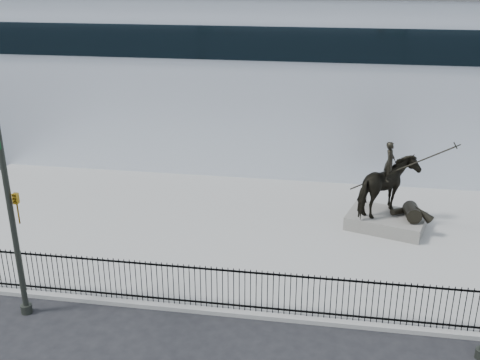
# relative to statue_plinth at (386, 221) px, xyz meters

# --- Properties ---
(ground) EXTENTS (120.00, 120.00, 0.00)m
(ground) POSITION_rel_statue_plinth_xyz_m (-4.92, -8.18, -0.44)
(ground) COLOR black
(ground) RESTS_ON ground
(plaza) EXTENTS (30.00, 12.00, 0.15)m
(plaza) POSITION_rel_statue_plinth_xyz_m (-4.92, -1.18, -0.36)
(plaza) COLOR gray
(plaza) RESTS_ON ground
(building) EXTENTS (44.00, 14.00, 9.00)m
(building) POSITION_rel_statue_plinth_xyz_m (-4.92, 11.82, 4.06)
(building) COLOR silver
(building) RESTS_ON ground
(picket_fence) EXTENTS (22.10, 0.10, 1.50)m
(picket_fence) POSITION_rel_statue_plinth_xyz_m (-4.92, -6.93, 0.46)
(picket_fence) COLOR black
(picket_fence) RESTS_ON plaza
(statue_plinth) EXTENTS (3.55, 2.91, 0.58)m
(statue_plinth) POSITION_rel_statue_plinth_xyz_m (0.00, 0.00, 0.00)
(statue_plinth) COLOR #63605B
(statue_plinth) RESTS_ON plaza
(equestrian_statue) EXTENTS (3.79, 2.93, 3.34)m
(equestrian_statue) POSITION_rel_statue_plinth_xyz_m (0.06, -0.02, 1.50)
(equestrian_statue) COLOR black
(equestrian_statue) RESTS_ON statue_plinth
(traffic_signal_left) EXTENTS (1.52, 4.84, 7.00)m
(traffic_signal_left) POSITION_rel_statue_plinth_xyz_m (-11.67, -8.80, 3.59)
(traffic_signal_left) COLOR #272A24
(traffic_signal_left) RESTS_ON ground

